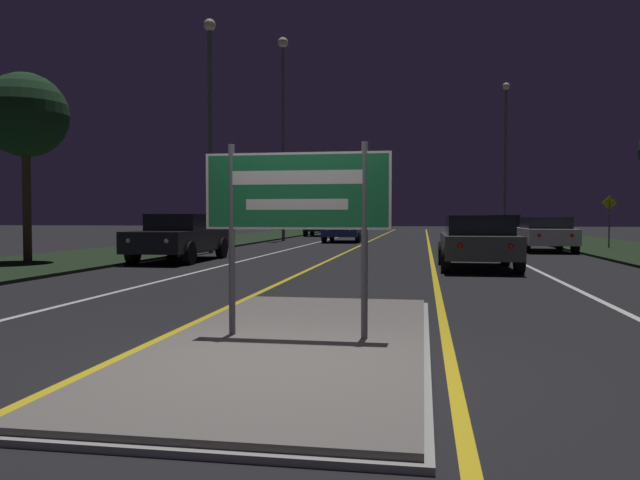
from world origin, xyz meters
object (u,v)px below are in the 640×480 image
car_approaching_1 (344,227)px  streetlight_right_far (505,145)px  car_receding_0 (478,241)px  highway_sign (297,200)px  warning_sign (609,216)px  streetlight_left_far (283,108)px  streetlight_left_near (210,112)px  car_approaching_0 (181,236)px  car_approaching_2 (321,225)px  car_receding_2 (502,227)px  car_receding_1 (544,233)px

car_approaching_1 → streetlight_right_far: bearing=39.0°
streetlight_right_far → car_receding_0: size_ratio=2.28×
highway_sign → streetlight_right_far: 35.29m
streetlight_right_far → warning_sign: size_ratio=4.53×
warning_sign → streetlight_left_far: bearing=157.1°
streetlight_left_near → car_approaching_1: bearing=71.4°
car_approaching_1 → highway_sign: bearing=-83.9°
streetlight_right_far → car_approaching_1: bearing=-141.0°
streetlight_left_far → car_approaching_0: bearing=-88.7°
streetlight_right_far → car_approaching_2: bearing=170.4°
car_receding_0 → car_approaching_0: size_ratio=0.91×
streetlight_left_near → car_receding_2: bearing=48.5°
highway_sign → streetlight_left_near: streetlight_left_near is taller
car_receding_2 → car_receding_0: bearing=-98.7°
streetlight_right_far → car_approaching_1: (-9.30, -7.52, -5.06)m
streetlight_left_far → car_approaching_2: 11.10m
car_receding_2 → warning_sign: 9.36m
streetlight_left_far → warning_sign: (15.42, -6.51, -6.00)m
car_receding_2 → car_approaching_0: 21.59m
car_approaching_2 → streetlight_right_far: bearing=-9.6°
car_receding_0 → car_receding_2: car_receding_2 is taller
streetlight_right_far → warning_sign: bearing=-79.1°
car_approaching_0 → car_approaching_1: (3.19, 15.12, 0.02)m
car_approaching_0 → streetlight_left_near: bearing=96.7°
streetlight_right_far → warning_sign: streetlight_right_far is taller
car_receding_1 → car_receding_2: bearing=91.6°
car_receding_1 → car_approaching_0: 14.18m
car_receding_0 → car_approaching_2: size_ratio=1.02×
streetlight_left_near → streetlight_right_far: (12.99, 18.48, 0.56)m
highway_sign → car_approaching_0: (-6.08, 11.79, -0.79)m
streetlight_left_far → streetlight_right_far: 14.62m
highway_sign → car_approaching_0: 13.29m
highway_sign → car_receding_0: highway_sign is taller
car_approaching_0 → car_receding_2: bearing=56.9°
car_approaching_2 → streetlight_left_far: bearing=-94.6°
streetlight_right_far → car_approaching_2: size_ratio=2.33×
streetlight_left_far → car_receding_1: streetlight_left_far is taller
car_receding_1 → car_receding_2: size_ratio=0.97×
highway_sign → car_approaching_1: 27.08m
car_approaching_1 → warning_sign: warning_sign is taller
streetlight_left_far → car_approaching_0: 17.17m
car_receding_0 → car_receding_2: size_ratio=0.94×
streetlight_right_far → car_approaching_0: size_ratio=2.07×
streetlight_right_far → streetlight_left_near: bearing=-125.1°
streetlight_left_far → streetlight_left_near: bearing=-90.7°
streetlight_left_far → car_receding_0: size_ratio=2.64×
car_receding_1 → car_receding_2: 10.71m
streetlight_left_near → car_receding_1: 13.79m
car_approaching_2 → car_receding_1: bearing=-55.8°
streetlight_right_far → car_receding_2: (-0.69, -4.57, -5.08)m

